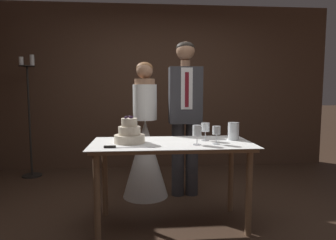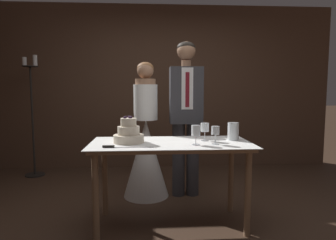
{
  "view_description": "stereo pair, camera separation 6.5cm",
  "coord_description": "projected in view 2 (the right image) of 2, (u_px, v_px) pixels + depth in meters",
  "views": [
    {
      "loc": [
        -0.31,
        -2.73,
        1.28
      ],
      "look_at": [
        -0.04,
        0.39,
        0.96
      ],
      "focal_mm": 32.0,
      "sensor_mm": 36.0,
      "label": 1
    },
    {
      "loc": [
        -0.25,
        -2.73,
        1.28
      ],
      "look_at": [
        -0.04,
        0.39,
        0.96
      ],
      "focal_mm": 32.0,
      "sensor_mm": 36.0,
      "label": 2
    }
  ],
  "objects": [
    {
      "name": "wall_back",
      "position": [
        163.0,
        87.0,
        4.93
      ],
      "size": [
        5.53,
        0.12,
        2.63
      ],
      "primitive_type": "cube",
      "color": "#513828",
      "rests_on": "ground_plane"
    },
    {
      "name": "wine_glass_near",
      "position": [
        215.0,
        131.0,
        2.66
      ],
      "size": [
        0.07,
        0.07,
        0.16
      ],
      "color": "silver",
      "rests_on": "cake_table"
    },
    {
      "name": "candle_stand",
      "position": [
        33.0,
        120.0,
        4.4
      ],
      "size": [
        0.28,
        0.28,
        1.78
      ],
      "color": "black",
      "rests_on": "ground_plane"
    },
    {
      "name": "wine_glass_middle",
      "position": [
        196.0,
        132.0,
        2.64
      ],
      "size": [
        0.08,
        0.08,
        0.18
      ],
      "color": "silver",
      "rests_on": "cake_table"
    },
    {
      "name": "groom",
      "position": [
        186.0,
        111.0,
        3.55
      ],
      "size": [
        0.38,
        0.25,
        1.84
      ],
      "color": "#38383D",
      "rests_on": "ground_plane"
    },
    {
      "name": "cake_knife",
      "position": [
        118.0,
        147.0,
        2.52
      ],
      "size": [
        0.43,
        0.03,
        0.02
      ],
      "rotation": [
        0.0,
        0.0,
        -0.02
      ],
      "color": "silver",
      "rests_on": "cake_table"
    },
    {
      "name": "bride",
      "position": [
        146.0,
        148.0,
        3.57
      ],
      "size": [
        0.54,
        0.54,
        1.6
      ],
      "color": "white",
      "rests_on": "ground_plane"
    },
    {
      "name": "tiered_cake",
      "position": [
        129.0,
        134.0,
        2.75
      ],
      "size": [
        0.28,
        0.28,
        0.25
      ],
      "color": "beige",
      "rests_on": "cake_table"
    },
    {
      "name": "cake_table",
      "position": [
        171.0,
        153.0,
        2.79
      ],
      "size": [
        1.48,
        0.72,
        0.79
      ],
      "color": "#8E6B4C",
      "rests_on": "ground_plane"
    },
    {
      "name": "hurricane_candle",
      "position": [
        233.0,
        132.0,
        2.89
      ],
      "size": [
        0.11,
        0.11,
        0.17
      ],
      "color": "silver",
      "rests_on": "cake_table"
    },
    {
      "name": "ground_plane",
      "position": [
        175.0,
        224.0,
        2.86
      ],
      "size": [
        40.0,
        40.0,
        0.0
      ],
      "primitive_type": "plane",
      "color": "#422D21"
    },
    {
      "name": "wine_glass_far",
      "position": [
        205.0,
        128.0,
        2.85
      ],
      "size": [
        0.08,
        0.08,
        0.17
      ],
      "color": "silver",
      "rests_on": "cake_table"
    }
  ]
}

